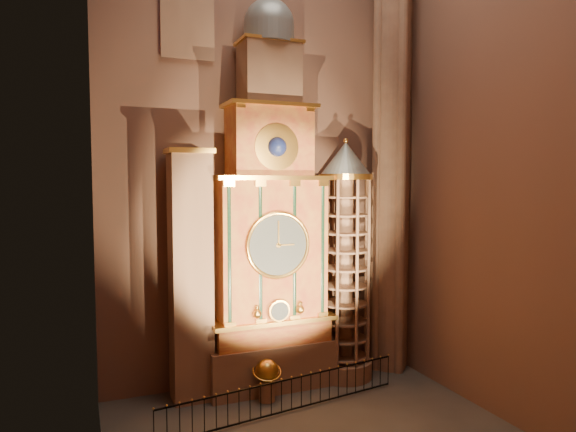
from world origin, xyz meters
name	(u,v)px	position (x,y,z in m)	size (l,w,h in m)	color
wall_back	(261,134)	(0.00, 6.00, 11.00)	(22.00, 22.00, 0.00)	brown
wall_left	(96,107)	(-7.00, 0.00, 11.00)	(22.00, 22.00, 0.00)	brown
wall_right	(486,127)	(7.00, 0.00, 11.00)	(22.00, 22.00, 0.00)	brown
astronomical_clock	(270,234)	(0.00, 4.96, 6.68)	(5.60, 2.41, 16.70)	#8C634C
portrait_tower	(191,274)	(-3.40, 4.98, 5.15)	(1.80, 1.60, 10.20)	#8C634C
stair_turret	(345,262)	(3.50, 4.70, 5.27)	(2.50, 2.50, 10.80)	#8C634C
gothic_pier	(392,136)	(6.10, 5.00, 11.00)	(2.04, 2.04, 22.00)	#8C634C
celestial_globe	(267,376)	(-0.64, 3.60, 1.03)	(1.28, 1.22, 1.72)	#8C634C
iron_railing	(287,396)	(-0.33, 2.24, 0.70)	(10.15, 1.56, 1.29)	black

